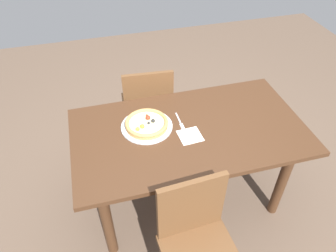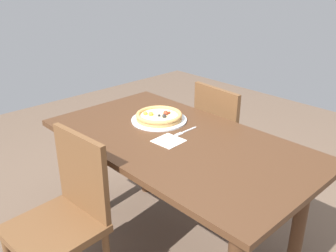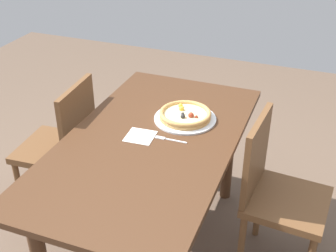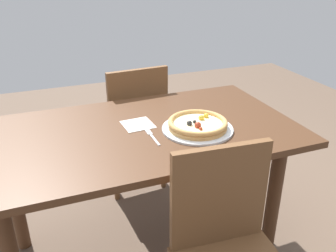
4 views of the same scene
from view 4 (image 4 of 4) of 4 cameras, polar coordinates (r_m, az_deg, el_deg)
ground_plane at (r=2.13m, az=-3.93°, el=-18.82°), size 6.00×6.00×0.00m
dining_table at (r=1.75m, az=-4.53°, el=-3.91°), size 1.50×0.83×0.74m
chair_far at (r=2.39m, az=-5.51°, el=0.49°), size 0.42×0.42×0.88m
plate at (r=1.70m, az=4.66°, el=-0.44°), size 0.33×0.33×0.01m
pizza at (r=1.69m, az=4.69°, el=0.34°), size 0.28×0.28×0.05m
fork at (r=1.64m, az=-2.57°, el=-1.57°), size 0.02×0.17×0.00m
napkin at (r=1.75m, az=-4.76°, el=0.24°), size 0.15×0.15×0.00m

